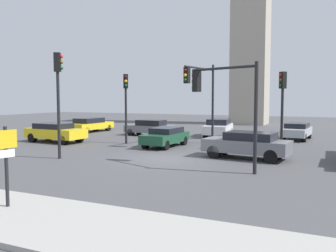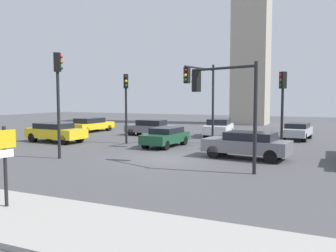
{
  "view_description": "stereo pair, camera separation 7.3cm",
  "coord_description": "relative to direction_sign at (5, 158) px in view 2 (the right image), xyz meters",
  "views": [
    {
      "loc": [
        7.83,
        -17.07,
        3.26
      ],
      "look_at": [
        -1.16,
        2.85,
        1.53
      ],
      "focal_mm": 38.33,
      "sensor_mm": 36.0,
      "label": 1
    },
    {
      "loc": [
        7.89,
        -17.04,
        3.26
      ],
      "look_at": [
        -1.16,
        2.85,
        1.53
      ],
      "focal_mm": 38.33,
      "sensor_mm": 36.0,
      "label": 2
    }
  ],
  "objects": [
    {
      "name": "car_8",
      "position": [
        6.03,
        22.19,
        -0.84
      ],
      "size": [
        2.11,
        4.2,
        1.29
      ],
      "rotation": [
        0.0,
        0.0,
        -1.65
      ],
      "color": "#ADB2B7",
      "rests_on": "ground_plane"
    },
    {
      "name": "ground_plane",
      "position": [
        0.48,
        9.8,
        -1.54
      ],
      "size": [
        96.79,
        96.79,
        0.0
      ],
      "primitive_type": "plane",
      "color": "#4C4C4F"
    },
    {
      "name": "car_5",
      "position": [
        -1.59,
        14.29,
        -0.85
      ],
      "size": [
        1.94,
        4.12,
        1.28
      ],
      "rotation": [
        0.0,
        0.0,
        -1.62
      ],
      "color": "#19472D",
      "rests_on": "ground_plane"
    },
    {
      "name": "car_0",
      "position": [
        4.35,
        11.81,
        -0.76
      ],
      "size": [
        4.69,
        2.34,
        1.44
      ],
      "rotation": [
        0.0,
        0.0,
        3.03
      ],
      "color": "slate",
      "rests_on": "ground_plane"
    },
    {
      "name": "sidewalk_corner",
      "position": [
        0.48,
        -0.32,
        -1.47
      ],
      "size": [
        34.84,
        3.24,
        0.15
      ],
      "primitive_type": "cube",
      "color": "#A8A59E",
      "rests_on": "ground_plane"
    },
    {
      "name": "traffic_light_3",
      "position": [
        3.89,
        8.63,
        1.92
      ],
      "size": [
        3.43,
        1.44,
        4.78
      ],
      "rotation": [
        0.0,
        0.0,
        2.78
      ],
      "color": "black",
      "rests_on": "ground_plane"
    },
    {
      "name": "direction_sign",
      "position": [
        0.0,
        0.0,
        0.0
      ],
      "size": [
        0.19,
        0.6,
        2.3
      ],
      "rotation": [
        0.0,
        0.0,
        -0.22
      ],
      "color": "black",
      "rests_on": "ground_plane"
    },
    {
      "name": "traffic_light_2",
      "position": [
        -4.83,
        7.71,
        2.35
      ],
      "size": [
        0.49,
        0.43,
        5.63
      ],
      "rotation": [
        0.0,
        0.0,
        0.48
      ],
      "color": "black",
      "rests_on": "ground_plane"
    },
    {
      "name": "skyline_tower",
      "position": [
        -0.76,
        37.49,
        10.41
      ],
      "size": [
        4.17,
        4.17,
        23.9
      ],
      "primitive_type": "cube",
      "color": "#A89E8E",
      "rests_on": "ground_plane"
    },
    {
      "name": "car_1",
      "position": [
        -9.98,
        13.13,
        -0.78
      ],
      "size": [
        4.67,
        2.26,
        1.4
      ],
      "rotation": [
        0.0,
        0.0,
        -0.08
      ],
      "color": "yellow",
      "rests_on": "ground_plane"
    },
    {
      "name": "traffic_light_1",
      "position": [
        5.71,
        15.13,
        1.82
      ],
      "size": [
        0.45,
        0.48,
        4.81
      ],
      "rotation": [
        0.0,
        0.0,
        -2.24
      ],
      "color": "black",
      "rests_on": "ground_plane"
    },
    {
      "name": "car_7",
      "position": [
        -12.47,
        20.76,
        -0.83
      ],
      "size": [
        2.2,
        4.88,
        1.35
      ],
      "rotation": [
        0.0,
        0.0,
        1.51
      ],
      "color": "yellow",
      "rests_on": "ground_plane"
    },
    {
      "name": "car_4",
      "position": [
        -5.76,
        20.06,
        -0.83
      ],
      "size": [
        4.11,
        1.78,
        1.37
      ],
      "rotation": [
        0.0,
        0.0,
        3.12
      ],
      "color": "slate",
      "rests_on": "ground_plane"
    },
    {
      "name": "traffic_light_4",
      "position": [
        -4.87,
        14.67,
        1.9
      ],
      "size": [
        0.45,
        0.49,
        4.92
      ],
      "rotation": [
        0.0,
        0.0,
        -0.97
      ],
      "color": "black",
      "rests_on": "ground_plane"
    },
    {
      "name": "traffic_light_0",
      "position": [
        0.42,
        15.59,
        2.38
      ],
      "size": [
        0.9,
        3.82,
        5.58
      ],
      "rotation": [
        0.0,
        0.0,
        -1.75
      ],
      "color": "black",
      "rests_on": "ground_plane"
    },
    {
      "name": "car_3",
      "position": [
        -0.18,
        21.89,
        -0.76
      ],
      "size": [
        2.38,
        4.7,
        1.48
      ],
      "rotation": [
        0.0,
        0.0,
        -1.46
      ],
      "color": "silver",
      "rests_on": "ground_plane"
    }
  ]
}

